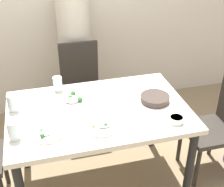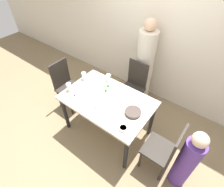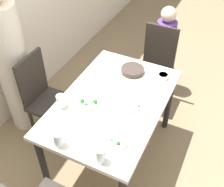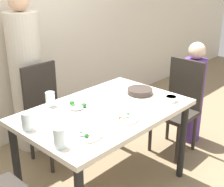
# 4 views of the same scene
# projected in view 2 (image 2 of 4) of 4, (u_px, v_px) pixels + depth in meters

# --- Properties ---
(ground_plane) EXTENTS (10.00, 10.00, 0.00)m
(ground_plane) POSITION_uv_depth(u_px,v_px,m) (108.00, 130.00, 3.13)
(ground_plane) COLOR #847051
(wall_back) EXTENTS (10.00, 0.06, 2.70)m
(wall_back) POSITION_uv_depth(u_px,v_px,m) (156.00, 31.00, 2.98)
(wall_back) COLOR beige
(wall_back) RESTS_ON ground_plane
(dining_table) EXTENTS (1.34, 0.87, 0.77)m
(dining_table) POSITION_uv_depth(u_px,v_px,m) (107.00, 104.00, 2.66)
(dining_table) COLOR beige
(dining_table) RESTS_ON ground_plane
(chair_adult_spot) EXTENTS (0.40, 0.40, 0.96)m
(chair_adult_spot) POSITION_uv_depth(u_px,v_px,m) (134.00, 85.00, 3.23)
(chair_adult_spot) COLOR #2D2823
(chair_adult_spot) RESTS_ON ground_plane
(chair_child_spot) EXTENTS (0.40, 0.40, 0.96)m
(chair_child_spot) POSITION_uv_depth(u_px,v_px,m) (165.00, 150.00, 2.29)
(chair_child_spot) COLOR #2D2823
(chair_child_spot) RESTS_ON ground_plane
(chair_empty_left) EXTENTS (0.40, 0.40, 0.96)m
(chair_empty_left) POSITION_uv_depth(u_px,v_px,m) (66.00, 84.00, 3.24)
(chair_empty_left) COLOR #2D2823
(chair_empty_left) RESTS_ON ground_plane
(person_adult) EXTENTS (0.33, 0.33, 1.63)m
(person_adult) POSITION_uv_depth(u_px,v_px,m) (144.00, 66.00, 3.25)
(person_adult) COLOR beige
(person_adult) RESTS_ON ground_plane
(person_child) EXTENTS (0.23, 0.23, 1.11)m
(person_child) POSITION_uv_depth(u_px,v_px,m) (186.00, 162.00, 2.16)
(person_child) COLOR #5B3893
(person_child) RESTS_ON ground_plane
(bowl_curry) EXTENTS (0.22, 0.22, 0.05)m
(bowl_curry) POSITION_uv_depth(u_px,v_px,m) (133.00, 112.00, 2.38)
(bowl_curry) COLOR #3D332D
(bowl_curry) RESTS_ON dining_table
(plate_rice_adult) EXTENTS (0.26, 0.26, 0.06)m
(plate_rice_adult) POSITION_uv_depth(u_px,v_px,m) (106.00, 89.00, 2.74)
(plate_rice_adult) COLOR white
(plate_rice_adult) RESTS_ON dining_table
(plate_rice_child) EXTENTS (0.21, 0.21, 0.05)m
(plate_rice_child) POSITION_uv_depth(u_px,v_px,m) (95.00, 107.00, 2.47)
(plate_rice_child) COLOR white
(plate_rice_child) RESTS_ON dining_table
(plate_noodles) EXTENTS (0.21, 0.21, 0.05)m
(plate_noodles) POSITION_uv_depth(u_px,v_px,m) (78.00, 96.00, 2.64)
(plate_noodles) COLOR white
(plate_noodles) RESTS_ON dining_table
(bowl_rice_small) EXTENTS (0.10, 0.10, 0.04)m
(bowl_rice_small) POSITION_uv_depth(u_px,v_px,m) (123.00, 128.00, 2.19)
(bowl_rice_small) COLOR white
(bowl_rice_small) RESTS_ON dining_table
(glass_water_tall) EXTENTS (0.07, 0.07, 0.12)m
(glass_water_tall) POSITION_uv_depth(u_px,v_px,m) (108.00, 78.00, 2.87)
(glass_water_tall) COLOR silver
(glass_water_tall) RESTS_ON dining_table
(glass_water_short) EXTENTS (0.08, 0.08, 0.13)m
(glass_water_short) POSITION_uv_depth(u_px,v_px,m) (69.00, 87.00, 2.70)
(glass_water_short) COLOR silver
(glass_water_short) RESTS_ON dining_table
(glass_water_center) EXTENTS (0.08, 0.08, 0.13)m
(glass_water_center) POSITION_uv_depth(u_px,v_px,m) (84.00, 76.00, 2.90)
(glass_water_center) COLOR silver
(glass_water_center) RESTS_ON dining_table
(napkin_folded) EXTENTS (0.14, 0.14, 0.01)m
(napkin_folded) POSITION_uv_depth(u_px,v_px,m) (122.00, 88.00, 2.78)
(napkin_folded) COLOR white
(napkin_folded) RESTS_ON dining_table
(fork_steel) EXTENTS (0.17, 0.09, 0.01)m
(fork_steel) POSITION_uv_depth(u_px,v_px,m) (89.00, 86.00, 2.80)
(fork_steel) COLOR silver
(fork_steel) RESTS_ON dining_table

